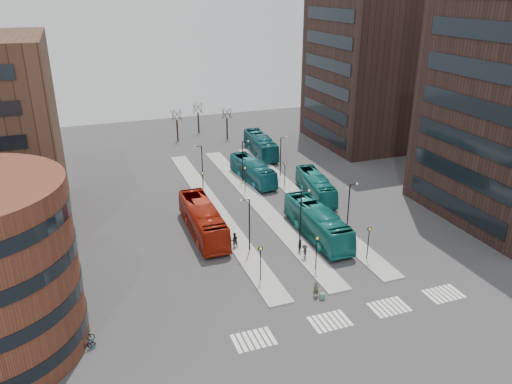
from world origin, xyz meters
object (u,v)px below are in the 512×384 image
object	(u,v)px
teal_bus_c	(316,186)
teal_bus_d	(260,145)
suitcase	(322,296)
bicycle_mid	(84,345)
traveller	(316,289)
commuter_c	(304,252)
red_bus	(203,219)
commuter_a	(234,240)
bicycle_near	(85,346)
teal_bus_a	(317,222)
teal_bus_b	(253,171)
bicycle_far	(84,336)
commuter_b	(300,246)

from	to	relation	value
teal_bus_c	teal_bus_d	xyz separation A→B (m)	(-0.58, 19.85, 0.17)
suitcase	bicycle_mid	bearing A→B (deg)	-160.77
traveller	commuter_c	xyz separation A→B (m)	(1.95, 6.63, 0.04)
red_bus	teal_bus_d	bearing A→B (deg)	57.18
commuter_a	bicycle_near	world-z (taller)	commuter_a
suitcase	teal_bus_a	size ratio (longest dim) A/B	0.05
suitcase	traveller	world-z (taller)	traveller
red_bus	bicycle_near	xyz separation A→B (m)	(-13.93, -16.54, -1.34)
teal_bus_b	commuter_a	distance (m)	20.68
red_bus	traveller	distance (m)	17.39
commuter_a	bicycle_far	distance (m)	19.47
commuter_a	commuter_c	world-z (taller)	commuter_a
red_bus	bicycle_far	bearing A→B (deg)	-132.09
teal_bus_a	bicycle_far	xyz separation A→B (m)	(-26.05, -10.01, -1.32)
suitcase	red_bus	xyz separation A→B (m)	(-6.96, 16.60, 1.50)
teal_bus_a	bicycle_near	xyz separation A→B (m)	(-26.05, -11.38, -1.31)
suitcase	commuter_b	bearing A→B (deg)	98.84
teal_bus_b	bicycle_mid	world-z (taller)	teal_bus_b
teal_bus_b	commuter_b	distance (m)	22.40
bicycle_far	suitcase	bearing A→B (deg)	-85.60
red_bus	teal_bus_b	bearing A→B (deg)	52.04
bicycle_far	teal_bus_b	bearing A→B (deg)	-32.31
teal_bus_a	commuter_c	size ratio (longest dim) A/B	7.61
bicycle_near	teal_bus_d	bearing A→B (deg)	-49.69
suitcase	bicycle_far	world-z (taller)	bicycle_far
suitcase	commuter_b	xyz separation A→B (m)	(1.67, 8.52, 0.53)
red_bus	bicycle_mid	bearing A→B (deg)	-129.98
bicycle_mid	teal_bus_d	bearing A→B (deg)	-44.61
suitcase	bicycle_near	bearing A→B (deg)	-160.22
suitcase	teal_bus_d	xyz separation A→B (m)	(9.74, 42.03, 1.39)
suitcase	bicycle_far	size ratio (longest dim) A/B	0.36
commuter_b	bicycle_far	size ratio (longest dim) A/B	0.98
traveller	teal_bus_a	bearing A→B (deg)	64.58
suitcase	bicycle_mid	distance (m)	20.89
red_bus	commuter_c	bearing A→B (deg)	-47.37
traveller	commuter_a	xyz separation A→B (m)	(-4.23, 11.55, 0.12)
teal_bus_c	teal_bus_a	bearing A→B (deg)	-107.29
commuter_c	bicycle_near	distance (m)	23.57
commuter_b	traveller	bearing A→B (deg)	179.82
teal_bus_a	bicycle_near	world-z (taller)	teal_bus_a
commuter_a	commuter_b	xyz separation A→B (m)	(6.27, -3.57, -0.08)
teal_bus_c	teal_bus_b	bearing A→B (deg)	133.59
teal_bus_c	teal_bus_d	bearing A→B (deg)	100.04
teal_bus_a	commuter_c	bearing A→B (deg)	-129.50
teal_bus_c	bicycle_far	bearing A→B (deg)	-138.00
teal_bus_a	commuter_a	size ratio (longest dim) A/B	6.95
teal_bus_a	commuter_b	distance (m)	4.64
commuter_a	bicycle_near	xyz separation A→B (m)	(-16.29, -12.03, -0.45)
teal_bus_d	commuter_a	size ratio (longest dim) A/B	6.65
bicycle_far	teal_bus_c	bearing A→B (deg)	-48.05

